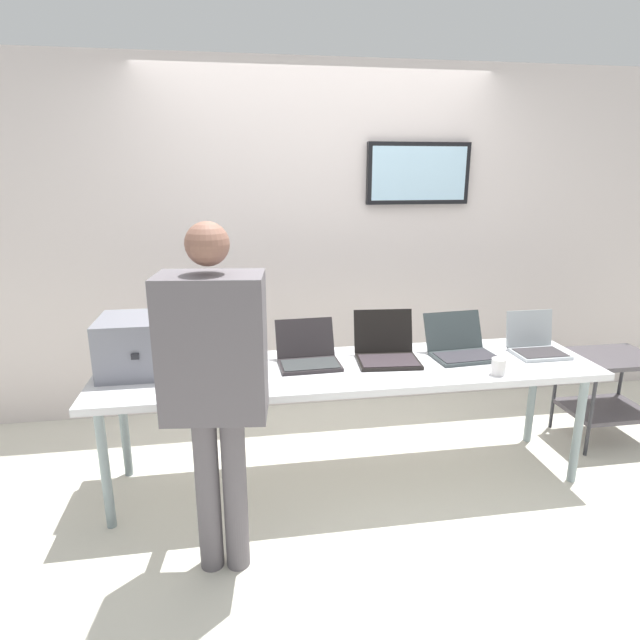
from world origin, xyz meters
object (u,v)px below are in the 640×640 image
at_px(person, 215,372).
at_px(storage_cart, 609,384).
at_px(laptop_station_3, 460,347).
at_px(laptop_station_4, 535,344).
at_px(laptop_station_0, 228,359).
at_px(equipment_box, 141,345).
at_px(laptop_station_2, 386,349).
at_px(coffee_mug, 498,367).
at_px(laptop_station_1, 308,354).
at_px(workbench, 350,374).

distance_m(person, storage_cart, 2.78).
bearing_deg(laptop_station_3, laptop_station_4, -3.17).
xyz_separation_m(person, storage_cart, (2.59, 0.83, -0.57)).
bearing_deg(laptop_station_0, equipment_box, 175.58).
bearing_deg(laptop_station_4, person, -160.59).
xyz_separation_m(laptop_station_3, person, (-1.44, -0.70, 0.20)).
height_order(laptop_station_2, coffee_mug, laptop_station_2).
bearing_deg(laptop_station_1, workbench, -21.76).
height_order(equipment_box, laptop_station_4, equipment_box).
height_order(laptop_station_2, laptop_station_4, laptop_station_2).
bearing_deg(laptop_station_0, workbench, -6.54).
height_order(laptop_station_0, laptop_station_3, laptop_station_0).
xyz_separation_m(laptop_station_3, storage_cart, (1.16, 0.13, -0.37)).
bearing_deg(laptop_station_4, workbench, -177.44).
bearing_deg(equipment_box, laptop_station_3, -1.11).
bearing_deg(person, equipment_box, 120.18).
height_order(laptop_station_3, storage_cart, laptop_station_3).
relative_size(laptop_station_0, laptop_station_4, 1.10).
bearing_deg(equipment_box, laptop_station_4, -1.53).
xyz_separation_m(laptop_station_1, person, (-0.50, -0.71, 0.20)).
xyz_separation_m(equipment_box, laptop_station_3, (1.86, -0.04, -0.10)).
relative_size(equipment_box, laptop_station_4, 1.43).
height_order(equipment_box, person, person).
xyz_separation_m(laptop_station_2, laptop_station_4, (0.94, -0.03, -0.01)).
bearing_deg(laptop_station_4, storage_cart, 12.66).
distance_m(laptop_station_0, laptop_station_3, 1.39).
bearing_deg(workbench, storage_cart, 6.30).
xyz_separation_m(laptop_station_0, coffee_mug, (1.47, -0.33, -0.01)).
bearing_deg(person, laptop_station_3, 26.01).
bearing_deg(coffee_mug, laptop_station_2, 148.69).
relative_size(laptop_station_0, person, 0.21).
bearing_deg(laptop_station_1, laptop_station_0, -178.41).
bearing_deg(equipment_box, workbench, -5.68).
xyz_separation_m(laptop_station_0, laptop_station_4, (1.87, -0.03, -0.00)).
bearing_deg(laptop_station_3, laptop_station_0, -179.98).
xyz_separation_m(workbench, laptop_station_0, (-0.69, 0.08, 0.11)).
bearing_deg(storage_cart, laptop_station_2, -175.62).
bearing_deg(laptop_station_4, laptop_station_0, 179.20).
distance_m(equipment_box, person, 0.86).
bearing_deg(coffee_mug, workbench, 162.30).
distance_m(equipment_box, laptop_station_2, 1.40).
distance_m(laptop_station_0, laptop_station_2, 0.93).
relative_size(person, storage_cart, 2.64).
distance_m(laptop_station_3, person, 1.61).
bearing_deg(storage_cart, equipment_box, -178.29).
relative_size(laptop_station_1, laptop_station_4, 1.17).
distance_m(workbench, person, 1.00).
bearing_deg(laptop_station_3, laptop_station_1, 179.24).
height_order(equipment_box, laptop_station_0, equipment_box).
relative_size(equipment_box, laptop_station_3, 1.10).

